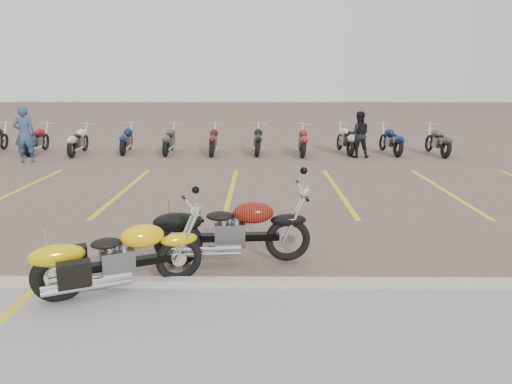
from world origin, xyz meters
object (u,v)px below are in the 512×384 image
(flame_cruiser, at_px, (229,233))
(person_b, at_px, (359,135))
(person_a, at_px, (25,134))
(yellow_cruiser, at_px, (116,259))

(flame_cruiser, bearing_deg, person_b, 64.51)
(flame_cruiser, distance_m, person_a, 11.89)
(flame_cruiser, height_order, person_a, person_a)
(person_a, distance_m, person_b, 11.40)
(person_a, xyz_separation_m, person_b, (11.35, 1.12, -0.13))
(flame_cruiser, relative_size, person_a, 1.26)
(yellow_cruiser, height_order, flame_cruiser, flame_cruiser)
(yellow_cruiser, relative_size, flame_cruiser, 0.87)
(flame_cruiser, bearing_deg, yellow_cruiser, -148.52)
(yellow_cruiser, xyz_separation_m, person_a, (-5.95, 10.36, 0.49))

